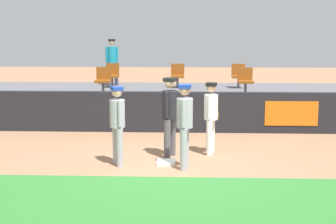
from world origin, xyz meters
The scene contains 15 objects.
ground_plane centered at (0.00, 0.00, 0.00)m, with size 60.00×60.00×0.00m, color #936B4C.
grass_foreground_strip centered at (0.00, -2.41, 0.00)m, with size 18.00×2.80×0.01m, color #2D722D.
first_base centered at (-0.11, -0.05, 0.04)m, with size 0.40×0.40×0.08m, color white.
player_fielder_home centered at (0.91, 0.92, 0.98)m, with size 0.41×0.51×1.70m.
player_runner_visitor centered at (0.30, -0.34, 1.04)m, with size 0.38×0.50×1.79m.
player_coach_visitor centered at (-1.15, -0.16, 1.00)m, with size 0.43×0.45×1.72m.
player_umpire centered at (-0.05, 0.60, 1.07)m, with size 0.45×0.49×1.85m.
field_wall centered at (0.02, 3.48, 0.59)m, with size 18.00×0.26×1.17m.
bleacher_platform centered at (0.00, 6.05, 0.47)m, with size 18.00×4.80×0.93m, color #59595E.
seat_back_right centered at (2.11, 6.72, 1.40)m, with size 0.46×0.44×0.84m.
seat_front_right centered at (2.16, 4.92, 1.40)m, with size 0.47×0.44×0.84m.
seat_back_left centered at (-2.33, 6.72, 1.40)m, with size 0.44×0.44×0.84m.
seat_back_center centered at (-0.02, 6.72, 1.40)m, with size 0.47×0.44×0.84m.
seat_front_left centered at (-2.34, 4.92, 1.40)m, with size 0.47×0.44×0.84m.
spectator_hooded centered at (-2.44, 7.35, 1.91)m, with size 0.45×0.41×1.69m.
Camera 1 is at (0.38, -10.40, 2.86)m, focal length 52.03 mm.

